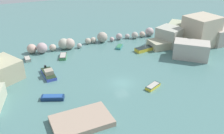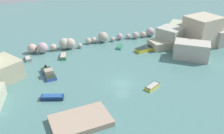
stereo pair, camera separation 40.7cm
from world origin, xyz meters
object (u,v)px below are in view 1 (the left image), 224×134
at_px(moored_boat_2, 153,86).
at_px(moored_boat_4, 53,98).
at_px(moored_boat_6, 28,59).
at_px(stone_dock, 82,121).
at_px(moored_boat_5, 119,47).
at_px(moored_boat_1, 145,49).
at_px(moored_boat_0, 49,74).
at_px(moored_boat_3, 63,56).

height_order(moored_boat_2, moored_boat_4, moored_boat_4).
bearing_deg(moored_boat_4, moored_boat_6, -61.39).
relative_size(stone_dock, moored_boat_5, 2.77).
relative_size(moored_boat_1, moored_boat_5, 1.68).
bearing_deg(stone_dock, moored_boat_1, 42.83).
distance_m(stone_dock, moored_boat_5, 30.25).
xyz_separation_m(moored_boat_0, moored_boat_6, (-3.29, 9.34, -0.22)).
bearing_deg(moored_boat_2, moored_boat_0, 119.85).
xyz_separation_m(moored_boat_1, moored_boat_3, (-19.90, 3.60, -0.10)).
bearing_deg(moored_boat_4, moored_boat_3, -87.60).
relative_size(stone_dock, moored_boat_0, 1.58).
bearing_deg(moored_boat_6, moored_boat_1, -104.71).
relative_size(moored_boat_3, moored_boat_4, 0.89).
height_order(stone_dock, moored_boat_3, stone_dock).
relative_size(stone_dock, moored_boat_6, 3.26).
height_order(stone_dock, moored_boat_0, moored_boat_0).
distance_m(stone_dock, moored_boat_0, 16.86).
relative_size(moored_boat_2, moored_boat_3, 0.96).
relative_size(stone_dock, moored_boat_3, 2.41).
bearing_deg(moored_boat_6, moored_boat_3, -106.24).
xyz_separation_m(moored_boat_0, moored_boat_4, (-0.74, -8.69, -0.18)).
xyz_separation_m(moored_boat_3, moored_boat_6, (-7.90, 1.73, -0.05)).
bearing_deg(moored_boat_6, stone_dock, -172.07).
xyz_separation_m(moored_boat_1, moored_boat_2, (-7.19, -16.01, -0.14)).
distance_m(moored_boat_0, moored_boat_2, 21.07).
height_order(stone_dock, moored_boat_5, stone_dock).
height_order(moored_boat_3, moored_boat_6, moored_boat_3).
distance_m(moored_boat_2, moored_boat_3, 23.36).
bearing_deg(moored_boat_6, moored_boat_0, -164.47).
xyz_separation_m(moored_boat_2, moored_boat_3, (-12.71, 19.60, 0.04)).
xyz_separation_m(moored_boat_3, moored_boat_5, (14.72, 0.56, -0.10)).
relative_size(moored_boat_2, moored_boat_6, 1.30).
xyz_separation_m(stone_dock, moored_boat_5, (17.18, 24.89, -0.20)).
bearing_deg(moored_boat_2, moored_boat_4, 144.19).
height_order(moored_boat_4, moored_boat_5, moored_boat_4).
distance_m(moored_boat_0, moored_boat_1, 24.84).
bearing_deg(moored_boat_0, moored_boat_3, 144.07).
relative_size(moored_boat_1, moored_boat_2, 1.53).
bearing_deg(moored_boat_0, stone_dock, 2.61).
bearing_deg(moored_boat_5, moored_boat_0, 150.33).
distance_m(moored_boat_2, moored_boat_6, 29.67).
xyz_separation_m(stone_dock, moored_boat_6, (-5.44, 26.06, -0.14)).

